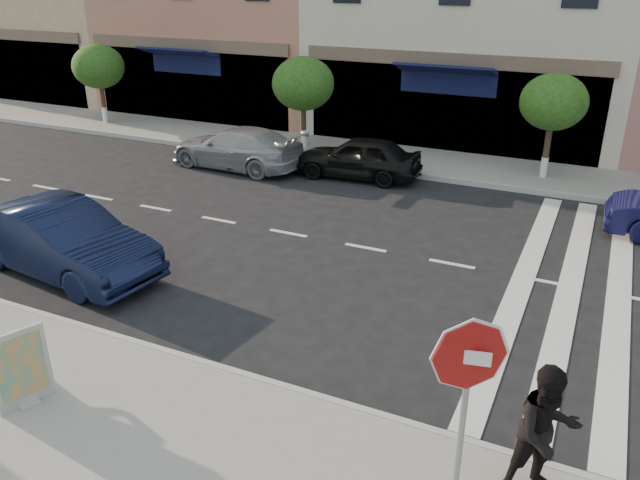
{
  "coord_description": "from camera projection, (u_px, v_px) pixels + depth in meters",
  "views": [
    {
      "loc": [
        4.61,
        -8.18,
        5.84
      ],
      "look_at": [
        0.24,
        1.05,
        1.4
      ],
      "focal_mm": 35.0,
      "sensor_mm": 36.0,
      "label": 1
    }
  ],
  "objects": [
    {
      "name": "ground",
      "position": [
        282.0,
        332.0,
        10.92
      ],
      "size": [
        120.0,
        120.0,
        0.0
      ],
      "primitive_type": "plane",
      "color": "black",
      "rests_on": "ground"
    },
    {
      "name": "sidewalk_near",
      "position": [
        139.0,
        472.0,
        7.78
      ],
      "size": [
        60.0,
        4.5,
        0.15
      ],
      "primitive_type": "cube",
      "color": "gray",
      "rests_on": "ground"
    },
    {
      "name": "sidewalk_far",
      "position": [
        446.0,
        165.0,
        20.01
      ],
      "size": [
        60.0,
        3.0,
        0.15
      ],
      "primitive_type": "cube",
      "color": "gray",
      "rests_on": "ground"
    },
    {
      "name": "street_tree_wa",
      "position": [
        98.0,
        67.0,
        24.44
      ],
      "size": [
        2.0,
        2.0,
        3.05
      ],
      "color": "#473323",
      "rests_on": "sidewalk_far"
    },
    {
      "name": "street_tree_wb",
      "position": [
        303.0,
        84.0,
        20.92
      ],
      "size": [
        2.1,
        2.1,
        3.06
      ],
      "color": "#473323",
      "rests_on": "sidewalk_far"
    },
    {
      "name": "street_tree_c",
      "position": [
        554.0,
        103.0,
        17.76
      ],
      "size": [
        1.9,
        1.9,
        3.04
      ],
      "color": "#473323",
      "rests_on": "sidewalk_far"
    },
    {
      "name": "stop_sign",
      "position": [
        468.0,
        374.0,
        6.53
      ],
      "size": [
        0.86,
        0.22,
        2.47
      ],
      "rotation": [
        0.0,
        0.0,
        0.21
      ],
      "color": "gray",
      "rests_on": "sidewalk_near"
    },
    {
      "name": "walker",
      "position": [
        546.0,
        432.0,
        7.08
      ],
      "size": [
        1.06,
        1.02,
        1.71
      ],
      "primitive_type": "imported",
      "rotation": [
        0.0,
        0.0,
        0.64
      ],
      "color": "black",
      "rests_on": "sidewalk_near"
    },
    {
      "name": "poster_board",
      "position": [
        21.0,
        370.0,
        8.66
      ],
      "size": [
        0.36,
        0.75,
        1.2
      ],
      "rotation": [
        0.0,
        0.0,
        -0.37
      ],
      "color": "beige",
      "rests_on": "sidewalk_near"
    },
    {
      "name": "car_near_mid",
      "position": [
        62.0,
        240.0,
        12.78
      ],
      "size": [
        4.67,
        2.13,
        1.49
      ],
      "primitive_type": "imported",
      "rotation": [
        0.0,
        0.0,
        1.45
      ],
      "color": "black",
      "rests_on": "ground"
    },
    {
      "name": "car_far_left",
      "position": [
        237.0,
        148.0,
        19.76
      ],
      "size": [
        4.55,
        2.05,
        1.29
      ],
      "primitive_type": "imported",
      "rotation": [
        0.0,
        0.0,
        -1.62
      ],
      "color": "gray",
      "rests_on": "ground"
    },
    {
      "name": "car_far_mid",
      "position": [
        358.0,
        157.0,
        18.78
      ],
      "size": [
        3.85,
        1.77,
        1.28
      ],
      "primitive_type": "imported",
      "rotation": [
        0.0,
        0.0,
        -1.5
      ],
      "color": "black",
      "rests_on": "ground"
    }
  ]
}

